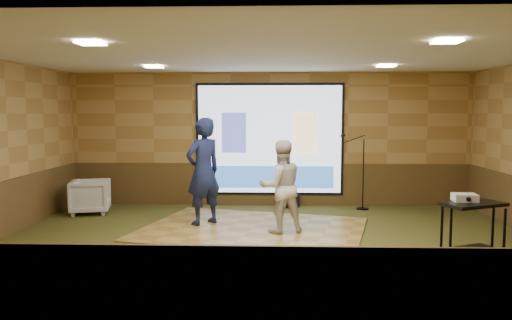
{
  "coord_description": "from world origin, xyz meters",
  "views": [
    {
      "loc": [
        0.09,
        -7.76,
        2.12
      ],
      "look_at": [
        -0.21,
        0.69,
        1.3
      ],
      "focal_mm": 35.0,
      "sensor_mm": 36.0,
      "label": 1
    }
  ],
  "objects_px": {
    "av_table": "(473,223)",
    "duffel_bag": "(288,201)",
    "banquet_chair": "(91,197)",
    "dance_floor": "(253,229)",
    "player_left": "(203,171)",
    "mic_stand": "(360,187)",
    "projector_screen": "(270,140)",
    "player_right": "(281,186)",
    "projector": "(465,198)"
  },
  "relations": [
    {
      "from": "player_left",
      "to": "projector_screen",
      "type": "bearing_deg",
      "value": -163.12
    },
    {
      "from": "av_table",
      "to": "duffel_bag",
      "type": "height_order",
      "value": "av_table"
    },
    {
      "from": "projector_screen",
      "to": "projector",
      "type": "relative_size",
      "value": 10.71
    },
    {
      "from": "av_table",
      "to": "mic_stand",
      "type": "distance_m",
      "value": 4.07
    },
    {
      "from": "dance_floor",
      "to": "player_right",
      "type": "distance_m",
      "value": 1.0
    },
    {
      "from": "player_left",
      "to": "duffel_bag",
      "type": "bearing_deg",
      "value": -173.55
    },
    {
      "from": "projector_screen",
      "to": "av_table",
      "type": "distance_m",
      "value": 5.28
    },
    {
      "from": "mic_stand",
      "to": "projector",
      "type": "bearing_deg",
      "value": -54.41
    },
    {
      "from": "duffel_bag",
      "to": "player_right",
      "type": "bearing_deg",
      "value": -94.39
    },
    {
      "from": "duffel_bag",
      "to": "mic_stand",
      "type": "bearing_deg",
      "value": -7.58
    },
    {
      "from": "banquet_chair",
      "to": "duffel_bag",
      "type": "height_order",
      "value": "banquet_chair"
    },
    {
      "from": "projector_screen",
      "to": "player_left",
      "type": "distance_m",
      "value": 2.43
    },
    {
      "from": "player_right",
      "to": "mic_stand",
      "type": "relative_size",
      "value": 0.97
    },
    {
      "from": "duffel_bag",
      "to": "projector_screen",
      "type": "bearing_deg",
      "value": 155.54
    },
    {
      "from": "mic_stand",
      "to": "banquet_chair",
      "type": "xyz_separation_m",
      "value": [
        -5.71,
        -0.65,
        -0.14
      ]
    },
    {
      "from": "mic_stand",
      "to": "av_table",
      "type": "bearing_deg",
      "value": -53.51
    },
    {
      "from": "dance_floor",
      "to": "player_right",
      "type": "height_order",
      "value": "player_right"
    },
    {
      "from": "player_left",
      "to": "player_right",
      "type": "relative_size",
      "value": 1.24
    },
    {
      "from": "projector",
      "to": "duffel_bag",
      "type": "distance_m",
      "value": 4.78
    },
    {
      "from": "banquet_chair",
      "to": "av_table",
      "type": "bearing_deg",
      "value": -129.57
    },
    {
      "from": "mic_stand",
      "to": "duffel_bag",
      "type": "height_order",
      "value": "mic_stand"
    },
    {
      "from": "av_table",
      "to": "mic_stand",
      "type": "bearing_deg",
      "value": 101.91
    },
    {
      "from": "player_left",
      "to": "banquet_chair",
      "type": "xyz_separation_m",
      "value": [
        -2.52,
        1.01,
        -0.67
      ]
    },
    {
      "from": "av_table",
      "to": "duffel_bag",
      "type": "relative_size",
      "value": 1.96
    },
    {
      "from": "av_table",
      "to": "mic_stand",
      "type": "xyz_separation_m",
      "value": [
        -0.84,
        3.99,
        -0.11
      ]
    },
    {
      "from": "player_left",
      "to": "banquet_chair",
      "type": "distance_m",
      "value": 2.79
    },
    {
      "from": "projector",
      "to": "mic_stand",
      "type": "xyz_separation_m",
      "value": [
        -0.76,
        3.89,
        -0.44
      ]
    },
    {
      "from": "projector_screen",
      "to": "banquet_chair",
      "type": "distance_m",
      "value": 4.03
    },
    {
      "from": "banquet_chair",
      "to": "player_right",
      "type": "bearing_deg",
      "value": -124.67
    },
    {
      "from": "dance_floor",
      "to": "av_table",
      "type": "bearing_deg",
      "value": -32.98
    },
    {
      "from": "banquet_chair",
      "to": "duffel_bag",
      "type": "bearing_deg",
      "value": -90.84
    },
    {
      "from": "dance_floor",
      "to": "player_left",
      "type": "distance_m",
      "value": 1.41
    },
    {
      "from": "projector_screen",
      "to": "dance_floor",
      "type": "relative_size",
      "value": 0.86
    },
    {
      "from": "banquet_chair",
      "to": "dance_floor",
      "type": "bearing_deg",
      "value": -123.58
    },
    {
      "from": "projector_screen",
      "to": "dance_floor",
      "type": "distance_m",
      "value": 2.8
    },
    {
      "from": "mic_stand",
      "to": "banquet_chair",
      "type": "relative_size",
      "value": 2.11
    },
    {
      "from": "dance_floor",
      "to": "mic_stand",
      "type": "bearing_deg",
      "value": 41.16
    },
    {
      "from": "projector",
      "to": "banquet_chair",
      "type": "bearing_deg",
      "value": 156.51
    },
    {
      "from": "player_right",
      "to": "banquet_chair",
      "type": "distance_m",
      "value": 4.29
    },
    {
      "from": "banquet_chair",
      "to": "duffel_bag",
      "type": "relative_size",
      "value": 1.73
    },
    {
      "from": "mic_stand",
      "to": "projector_screen",
      "type": "bearing_deg",
      "value": -166.71
    },
    {
      "from": "player_right",
      "to": "mic_stand",
      "type": "distance_m",
      "value": 2.88
    },
    {
      "from": "projector",
      "to": "banquet_chair",
      "type": "relative_size",
      "value": 0.4
    },
    {
      "from": "player_left",
      "to": "banquet_chair",
      "type": "height_order",
      "value": "player_left"
    },
    {
      "from": "av_table",
      "to": "dance_floor",
      "type": "bearing_deg",
      "value": 147.02
    },
    {
      "from": "banquet_chair",
      "to": "mic_stand",
      "type": "bearing_deg",
      "value": -96.08
    },
    {
      "from": "mic_stand",
      "to": "banquet_chair",
      "type": "height_order",
      "value": "mic_stand"
    },
    {
      "from": "projector",
      "to": "duffel_bag",
      "type": "bearing_deg",
      "value": 122.71
    },
    {
      "from": "duffel_bag",
      "to": "banquet_chair",
      "type": "bearing_deg",
      "value": -168.26
    },
    {
      "from": "player_right",
      "to": "duffel_bag",
      "type": "height_order",
      "value": "player_right"
    }
  ]
}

